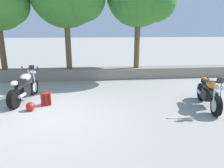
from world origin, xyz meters
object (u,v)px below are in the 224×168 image
at_px(motorcycle_orange_centre, 209,93).
at_px(rider_helmet, 30,107).
at_px(motorcycle_white_near_left, 24,88).
at_px(rider_backpack, 46,98).

height_order(motorcycle_orange_centre, rider_helmet, motorcycle_orange_centre).
bearing_deg(rider_helmet, motorcycle_orange_centre, -2.80).
xyz_separation_m(motorcycle_white_near_left, rider_backpack, (0.85, -0.56, -0.24)).
distance_m(motorcycle_orange_centre, rider_helmet, 5.82).
relative_size(motorcycle_white_near_left, rider_helmet, 7.35).
bearing_deg(rider_helmet, rider_backpack, 47.70).
height_order(motorcycle_white_near_left, motorcycle_orange_centre, same).
bearing_deg(rider_backpack, rider_helmet, -132.30).
distance_m(motorcycle_white_near_left, rider_helmet, 1.15).
relative_size(motorcycle_white_near_left, rider_backpack, 4.38).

